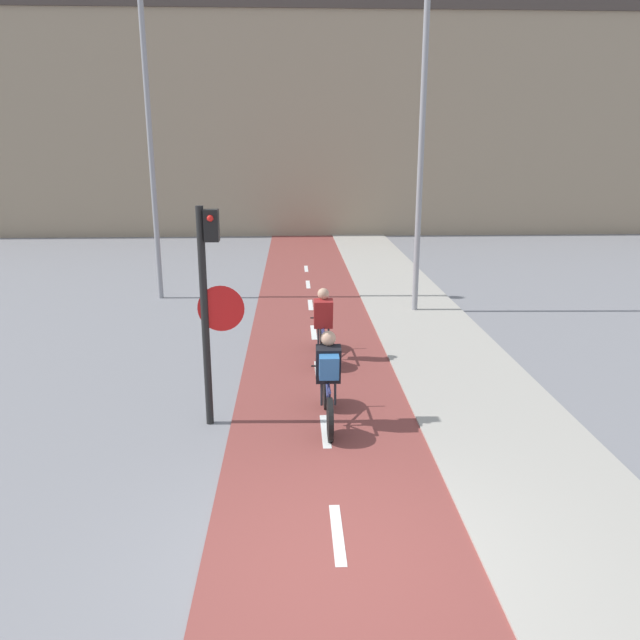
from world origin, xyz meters
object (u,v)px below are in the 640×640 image
(street_lamp_far, at_px, (148,112))
(traffic_light_pole, at_px, (210,294))
(cyclist_near, at_px, (328,381))
(cyclist_far, at_px, (323,327))
(street_lamp_sidewalk, at_px, (422,119))

(street_lamp_far, bearing_deg, traffic_light_pole, -73.31)
(traffic_light_pole, bearing_deg, street_lamp_far, 106.69)
(street_lamp_far, xyz_separation_m, cyclist_near, (4.13, -8.30, -4.14))
(cyclist_far, bearing_deg, street_lamp_far, 128.28)
(street_lamp_far, distance_m, cyclist_near, 10.15)
(street_lamp_far, distance_m, cyclist_far, 7.97)
(traffic_light_pole, xyz_separation_m, cyclist_far, (1.76, 2.84, -1.34))
(street_lamp_far, relative_size, cyclist_near, 4.60)
(traffic_light_pole, height_order, cyclist_far, traffic_light_pole)
(cyclist_near, distance_m, cyclist_far, 2.97)
(street_lamp_far, height_order, cyclist_near, street_lamp_far)
(street_lamp_sidewalk, bearing_deg, cyclist_near, -111.31)
(street_lamp_sidewalk, bearing_deg, cyclist_far, -124.78)
(street_lamp_sidewalk, height_order, cyclist_near, street_lamp_sidewalk)
(cyclist_near, bearing_deg, cyclist_far, 88.62)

